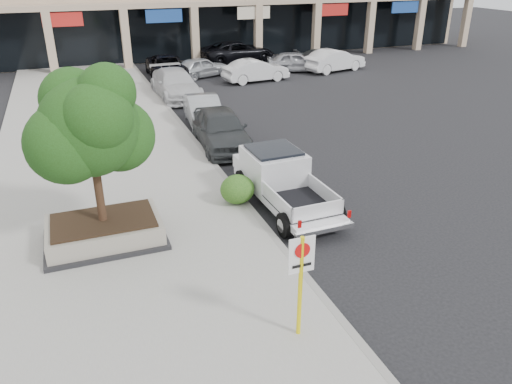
% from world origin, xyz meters
% --- Properties ---
extents(ground, '(120.00, 120.00, 0.00)m').
position_xyz_m(ground, '(0.00, 0.00, 0.00)').
color(ground, black).
rests_on(ground, ground).
extents(sidewalk, '(8.00, 52.00, 0.15)m').
position_xyz_m(sidewalk, '(-5.50, 6.00, 0.07)').
color(sidewalk, gray).
rests_on(sidewalk, ground).
extents(curb, '(0.20, 52.00, 0.15)m').
position_xyz_m(curb, '(-1.55, 6.00, 0.07)').
color(curb, gray).
rests_on(curb, ground).
extents(planter, '(3.20, 2.20, 0.68)m').
position_xyz_m(planter, '(-5.98, 2.35, 0.48)').
color(planter, black).
rests_on(planter, sidewalk).
extents(planter_tree, '(2.90, 2.55, 4.00)m').
position_xyz_m(planter_tree, '(-5.84, 2.51, 3.41)').
color(planter_tree, black).
rests_on(planter_tree, planter).
extents(no_parking_sign, '(0.55, 0.09, 2.30)m').
position_xyz_m(no_parking_sign, '(-2.61, -2.92, 1.63)').
color(no_parking_sign, yellow).
rests_on(no_parking_sign, sidewalk).
extents(hedge, '(1.10, 0.99, 0.93)m').
position_xyz_m(hedge, '(-1.80, 3.35, 0.62)').
color(hedge, '#1E4D16').
rests_on(hedge, sidewalk).
extents(pickup_truck, '(2.08, 5.29, 1.65)m').
position_xyz_m(pickup_truck, '(-0.35, 2.85, 0.82)').
color(pickup_truck, silver).
rests_on(pickup_truck, ground).
extents(curb_car_a, '(2.29, 4.93, 1.63)m').
position_xyz_m(curb_car_a, '(-0.62, 8.89, 0.82)').
color(curb_car_a, '#2E3234').
rests_on(curb_car_a, ground).
extents(curb_car_b, '(1.89, 4.33, 1.39)m').
position_xyz_m(curb_car_b, '(-0.48, 12.17, 0.69)').
color(curb_car_b, '#96999D').
rests_on(curb_car_b, ground).
extents(curb_car_c, '(2.29, 5.40, 1.55)m').
position_xyz_m(curb_car_c, '(-0.57, 17.87, 0.78)').
color(curb_car_c, silver).
rests_on(curb_car_c, ground).
extents(curb_car_d, '(2.68, 5.29, 1.44)m').
position_xyz_m(curb_car_d, '(0.03, 23.35, 0.72)').
color(curb_car_d, black).
rests_on(curb_car_d, ground).
extents(lot_car_a, '(4.26, 2.86, 1.35)m').
position_xyz_m(lot_car_a, '(2.22, 22.70, 0.67)').
color(lot_car_a, '#AFB2B8').
rests_on(lot_car_a, ground).
extents(lot_car_b, '(4.45, 2.00, 1.42)m').
position_xyz_m(lot_car_b, '(5.21, 20.20, 0.71)').
color(lot_car_b, silver).
rests_on(lot_car_b, ground).
extents(lot_car_c, '(4.79, 2.56, 1.32)m').
position_xyz_m(lot_car_c, '(11.57, 22.60, 0.66)').
color(lot_car_c, '#2B2E30').
rests_on(lot_car_c, ground).
extents(lot_car_d, '(6.18, 3.54, 1.62)m').
position_xyz_m(lot_car_d, '(6.18, 26.78, 0.81)').
color(lot_car_d, black).
rests_on(lot_car_d, ground).
extents(lot_car_e, '(4.43, 2.84, 1.40)m').
position_xyz_m(lot_car_e, '(8.94, 22.13, 0.70)').
color(lot_car_e, '#9D9FA5').
rests_on(lot_car_e, ground).
extents(lot_car_f, '(4.89, 2.71, 1.53)m').
position_xyz_m(lot_car_f, '(11.60, 21.32, 0.76)').
color(lot_car_f, silver).
rests_on(lot_car_f, ground).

